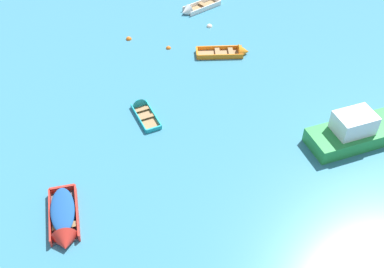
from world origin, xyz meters
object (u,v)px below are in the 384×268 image
rowboat_turquoise_back_row_center (141,108)px  rowboat_white_midfield_left (193,10)px  mooring_buoy_midfield (169,48)px  motor_launch_green_back_row_left (368,129)px  rowboat_orange_outer_left (233,52)px  rowboat_red_outer_right (64,223)px  mooring_buoy_near_foreground (209,27)px  mooring_buoy_central (129,39)px

rowboat_turquoise_back_row_center → rowboat_white_midfield_left: bearing=73.3°
mooring_buoy_midfield → rowboat_white_midfield_left: bearing=69.9°
motor_launch_green_back_row_left → rowboat_orange_outer_left: (-6.55, 8.54, -0.48)m
rowboat_turquoise_back_row_center → rowboat_red_outer_right: bearing=-110.8°
rowboat_white_midfield_left → mooring_buoy_midfield: rowboat_white_midfield_left is taller
rowboat_orange_outer_left → mooring_buoy_near_foreground: (-1.42, 3.72, -0.16)m
motor_launch_green_back_row_left → rowboat_orange_outer_left: size_ratio=1.88×
motor_launch_green_back_row_left → rowboat_turquoise_back_row_center: 12.95m
mooring_buoy_central → mooring_buoy_midfield: (2.85, -1.28, 0.00)m
rowboat_turquoise_back_row_center → mooring_buoy_central: size_ratio=7.48×
rowboat_white_midfield_left → mooring_buoy_midfield: (-1.89, -5.15, -0.16)m
motor_launch_green_back_row_left → rowboat_turquoise_back_row_center: size_ratio=2.21×
rowboat_turquoise_back_row_center → mooring_buoy_midfield: size_ratio=8.78×
rowboat_white_midfield_left → rowboat_red_outer_right: bearing=-108.4°
rowboat_red_outer_right → mooring_buoy_near_foreground: bearing=66.2°
rowboat_red_outer_right → mooring_buoy_near_foreground: (7.84, 17.79, -0.33)m
rowboat_red_outer_right → rowboat_orange_outer_left: 16.85m
mooring_buoy_central → mooring_buoy_midfield: 3.12m
rowboat_orange_outer_left → mooring_buoy_central: (-7.30, 2.17, -0.16)m
rowboat_red_outer_right → rowboat_turquoise_back_row_center: (3.18, 8.39, -0.21)m
rowboat_turquoise_back_row_center → mooring_buoy_central: (-1.23, 7.85, -0.12)m
motor_launch_green_back_row_left → rowboat_turquoise_back_row_center: (-12.62, 2.85, -0.52)m
mooring_buoy_midfield → mooring_buoy_near_foreground: mooring_buoy_near_foreground is taller
rowboat_white_midfield_left → motor_launch_green_back_row_left: size_ratio=0.50×
motor_launch_green_back_row_left → rowboat_white_midfield_left: bearing=122.0°
mooring_buoy_near_foreground → mooring_buoy_central: bearing=-165.3°
mooring_buoy_central → mooring_buoy_midfield: bearing=-24.1°
rowboat_orange_outer_left → mooring_buoy_central: bearing=163.5°
rowboat_white_midfield_left → rowboat_turquoise_back_row_center: (-3.51, -11.72, -0.04)m
rowboat_orange_outer_left → rowboat_turquoise_back_row_center: (-6.08, -5.69, -0.04)m
rowboat_white_midfield_left → mooring_buoy_central: bearing=-140.7°
rowboat_white_midfield_left → rowboat_orange_outer_left: bearing=-67.0°
rowboat_red_outer_right → mooring_buoy_central: size_ratio=9.23×
motor_launch_green_back_row_left → rowboat_turquoise_back_row_center: bearing=167.3°
rowboat_red_outer_right → mooring_buoy_central: (1.95, 16.24, -0.33)m
rowboat_white_midfield_left → rowboat_turquoise_back_row_center: 12.24m
rowboat_white_midfield_left → mooring_buoy_central: rowboat_white_midfield_left is taller
rowboat_white_midfield_left → mooring_buoy_near_foreground: 2.60m
mooring_buoy_midfield → motor_launch_green_back_row_left: bearing=-40.6°
rowboat_red_outer_right → motor_launch_green_back_row_left: 16.75m
rowboat_turquoise_back_row_center → mooring_buoy_midfield: (1.62, 6.58, -0.12)m
rowboat_red_outer_right → mooring_buoy_central: rowboat_red_outer_right is taller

